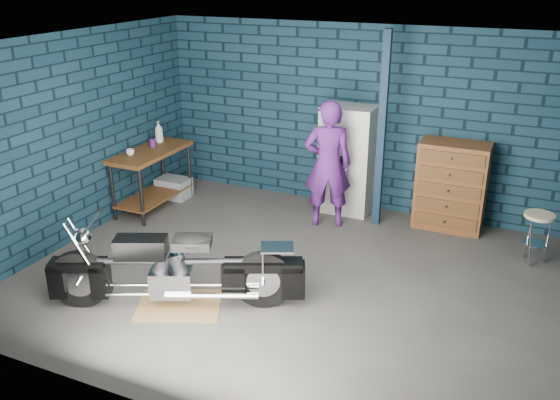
{
  "coord_description": "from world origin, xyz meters",
  "views": [
    {
      "loc": [
        2.47,
        -5.69,
        3.48
      ],
      "look_at": [
        -0.22,
        0.3,
        0.84
      ],
      "focal_mm": 38.0,
      "sensor_mm": 36.0,
      "label": 1
    }
  ],
  "objects_px": {
    "motorcycle": "(176,264)",
    "person": "(328,164)",
    "tool_chest": "(451,186)",
    "storage_bin": "(174,188)",
    "workbench": "(153,179)",
    "locker": "(347,160)",
    "shop_stool": "(536,238)"
  },
  "relations": [
    {
      "from": "shop_stool",
      "to": "locker",
      "type": "bearing_deg",
      "value": 166.5
    },
    {
      "from": "workbench",
      "to": "storage_bin",
      "type": "xyz_separation_m",
      "value": [
        0.02,
        0.49,
        -0.3
      ]
    },
    {
      "from": "person",
      "to": "storage_bin",
      "type": "height_order",
      "value": "person"
    },
    {
      "from": "storage_bin",
      "to": "motorcycle",
      "type": "bearing_deg",
      "value": -55.53
    },
    {
      "from": "shop_stool",
      "to": "person",
      "type": "bearing_deg",
      "value": 179.27
    },
    {
      "from": "workbench",
      "to": "person",
      "type": "relative_size",
      "value": 0.78
    },
    {
      "from": "locker",
      "to": "shop_stool",
      "type": "xyz_separation_m",
      "value": [
        2.66,
        -0.64,
        -0.47
      ]
    },
    {
      "from": "motorcycle",
      "to": "tool_chest",
      "type": "height_order",
      "value": "tool_chest"
    },
    {
      "from": "motorcycle",
      "to": "tool_chest",
      "type": "distance_m",
      "value": 4.03
    },
    {
      "from": "motorcycle",
      "to": "storage_bin",
      "type": "bearing_deg",
      "value": 100.43
    },
    {
      "from": "workbench",
      "to": "tool_chest",
      "type": "height_order",
      "value": "tool_chest"
    },
    {
      "from": "storage_bin",
      "to": "person",
      "type": "bearing_deg",
      "value": 0.04
    },
    {
      "from": "motorcycle",
      "to": "tool_chest",
      "type": "xyz_separation_m",
      "value": [
        2.31,
        3.3,
        0.1
      ]
    },
    {
      "from": "workbench",
      "to": "person",
      "type": "bearing_deg",
      "value": 10.83
    },
    {
      "from": "tool_chest",
      "to": "storage_bin",
      "type": "bearing_deg",
      "value": -171.73
    },
    {
      "from": "motorcycle",
      "to": "locker",
      "type": "distance_m",
      "value": 3.41
    },
    {
      "from": "person",
      "to": "locker",
      "type": "height_order",
      "value": "person"
    },
    {
      "from": "workbench",
      "to": "shop_stool",
      "type": "distance_m",
      "value": 5.35
    },
    {
      "from": "motorcycle",
      "to": "workbench",
      "type": "bearing_deg",
      "value": 106.3
    },
    {
      "from": "locker",
      "to": "shop_stool",
      "type": "height_order",
      "value": "locker"
    },
    {
      "from": "workbench",
      "to": "locker",
      "type": "bearing_deg",
      "value": 22.32
    },
    {
      "from": "workbench",
      "to": "locker",
      "type": "xyz_separation_m",
      "value": [
        2.67,
        1.1,
        0.34
      ]
    },
    {
      "from": "workbench",
      "to": "tool_chest",
      "type": "bearing_deg",
      "value": 14.72
    },
    {
      "from": "person",
      "to": "locker",
      "type": "bearing_deg",
      "value": -119.86
    },
    {
      "from": "motorcycle",
      "to": "storage_bin",
      "type": "relative_size",
      "value": 4.61
    },
    {
      "from": "motorcycle",
      "to": "person",
      "type": "distance_m",
      "value": 2.82
    },
    {
      "from": "storage_bin",
      "to": "tool_chest",
      "type": "bearing_deg",
      "value": 8.27
    },
    {
      "from": "locker",
      "to": "motorcycle",
      "type": "bearing_deg",
      "value": -103.67
    },
    {
      "from": "locker",
      "to": "tool_chest",
      "type": "bearing_deg",
      "value": 0.0
    },
    {
      "from": "shop_stool",
      "to": "motorcycle",
      "type": "bearing_deg",
      "value": -142.42
    },
    {
      "from": "tool_chest",
      "to": "workbench",
      "type": "bearing_deg",
      "value": -165.28
    },
    {
      "from": "storage_bin",
      "to": "locker",
      "type": "xyz_separation_m",
      "value": [
        2.65,
        0.6,
        0.64
      ]
    }
  ]
}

